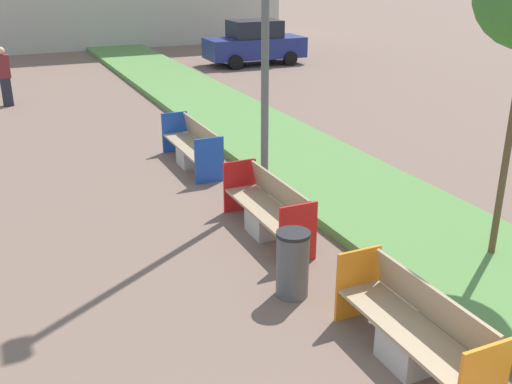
{
  "coord_description": "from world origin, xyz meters",
  "views": [
    {
      "loc": [
        -2.96,
        -1.11,
        4.26
      ],
      "look_at": [
        0.9,
        7.44,
        0.6
      ],
      "focal_mm": 42.0,
      "sensor_mm": 36.0,
      "label": 1
    }
  ],
  "objects_px": {
    "bench_red_frame": "(268,213)",
    "parked_car_distant": "(255,43)",
    "bench_blue_frame": "(193,149)",
    "bench_orange_frame": "(413,335)",
    "pedestrian_walking": "(4,76)",
    "litter_bin": "(293,264)"
  },
  "relations": [
    {
      "from": "bench_red_frame",
      "to": "parked_car_distant",
      "type": "height_order",
      "value": "parked_car_distant"
    },
    {
      "from": "bench_blue_frame",
      "to": "parked_car_distant",
      "type": "relative_size",
      "value": 0.56
    },
    {
      "from": "bench_orange_frame",
      "to": "bench_blue_frame",
      "type": "height_order",
      "value": "same"
    },
    {
      "from": "pedestrian_walking",
      "to": "parked_car_distant",
      "type": "xyz_separation_m",
      "value": [
        10.2,
        3.99,
        -0.01
      ]
    },
    {
      "from": "bench_red_frame",
      "to": "pedestrian_walking",
      "type": "bearing_deg",
      "value": 106.11
    },
    {
      "from": "bench_red_frame",
      "to": "pedestrian_walking",
      "type": "relative_size",
      "value": 1.25
    },
    {
      "from": "litter_bin",
      "to": "pedestrian_walking",
      "type": "distance_m",
      "value": 13.91
    },
    {
      "from": "bench_red_frame",
      "to": "pedestrian_walking",
      "type": "xyz_separation_m",
      "value": [
        -3.38,
        11.71,
        0.55
      ]
    },
    {
      "from": "bench_orange_frame",
      "to": "pedestrian_walking",
      "type": "height_order",
      "value": "pedestrian_walking"
    },
    {
      "from": "pedestrian_walking",
      "to": "parked_car_distant",
      "type": "height_order",
      "value": "parked_car_distant"
    },
    {
      "from": "bench_blue_frame",
      "to": "litter_bin",
      "type": "height_order",
      "value": "bench_blue_frame"
    },
    {
      "from": "bench_blue_frame",
      "to": "pedestrian_walking",
      "type": "relative_size",
      "value": 1.32
    },
    {
      "from": "bench_red_frame",
      "to": "pedestrian_walking",
      "type": "distance_m",
      "value": 12.2
    },
    {
      "from": "bench_blue_frame",
      "to": "litter_bin",
      "type": "xyz_separation_m",
      "value": [
        -0.55,
        -5.76,
        0.09
      ]
    },
    {
      "from": "parked_car_distant",
      "to": "pedestrian_walking",
      "type": "bearing_deg",
      "value": -157.38
    },
    {
      "from": "bench_orange_frame",
      "to": "pedestrian_walking",
      "type": "xyz_separation_m",
      "value": [
        -3.38,
        15.47,
        0.55
      ]
    },
    {
      "from": "litter_bin",
      "to": "parked_car_distant",
      "type": "distance_m",
      "value": 19.09
    },
    {
      "from": "bench_orange_frame",
      "to": "bench_blue_frame",
      "type": "relative_size",
      "value": 0.91
    },
    {
      "from": "bench_orange_frame",
      "to": "litter_bin",
      "type": "relative_size",
      "value": 2.33
    },
    {
      "from": "bench_red_frame",
      "to": "parked_car_distant",
      "type": "distance_m",
      "value": 17.13
    },
    {
      "from": "bench_red_frame",
      "to": "parked_car_distant",
      "type": "bearing_deg",
      "value": 66.55
    },
    {
      "from": "bench_orange_frame",
      "to": "bench_red_frame",
      "type": "distance_m",
      "value": 3.76
    }
  ]
}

